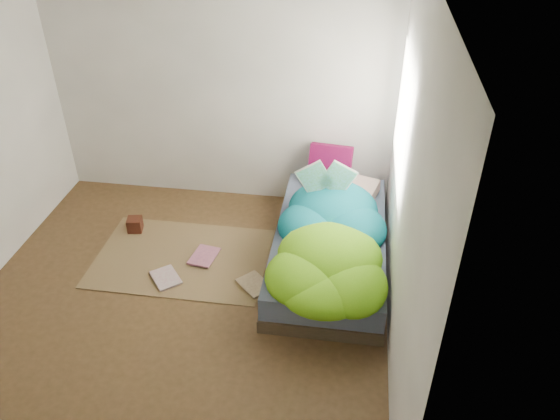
% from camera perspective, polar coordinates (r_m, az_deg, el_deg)
% --- Properties ---
extents(ground, '(3.50, 3.50, 0.00)m').
position_cam_1_polar(ground, '(4.81, -10.39, -9.23)').
color(ground, '#47331B').
rests_on(ground, ground).
extents(room_walls, '(3.54, 3.54, 2.62)m').
position_cam_1_polar(room_walls, '(3.90, -12.61, 8.54)').
color(room_walls, '#B9B6B0').
rests_on(room_walls, ground).
extents(bed, '(1.00, 2.00, 0.34)m').
position_cam_1_polar(bed, '(5.05, 5.20, -3.78)').
color(bed, '#362E1D').
rests_on(bed, ground).
extents(duvet, '(0.96, 1.84, 0.34)m').
position_cam_1_polar(duvet, '(4.67, 5.22, -2.10)').
color(duvet, '#075278').
rests_on(duvet, bed).
extents(rug, '(1.60, 1.10, 0.01)m').
position_cam_1_polar(rug, '(5.24, -10.20, -4.92)').
color(rug, brown).
rests_on(rug, ground).
extents(pillow_floral, '(0.66, 0.52, 0.13)m').
position_cam_1_polar(pillow_floral, '(5.44, 6.98, 2.21)').
color(pillow_floral, beige).
rests_on(pillow_floral, bed).
extents(pillow_magenta, '(0.44, 0.18, 0.42)m').
position_cam_1_polar(pillow_magenta, '(5.53, 5.25, 4.62)').
color(pillow_magenta, '#55052F').
rests_on(pillow_magenta, bed).
extents(open_book, '(0.45, 0.15, 0.27)m').
position_cam_1_polar(open_book, '(4.93, 4.92, 4.28)').
color(open_book, '#2C7E29').
rests_on(open_book, duvet).
extents(wooden_box, '(0.16, 0.16, 0.14)m').
position_cam_1_polar(wooden_box, '(5.65, -14.92, -1.46)').
color(wooden_box, '#3C170D').
rests_on(wooden_box, rug).
extents(floor_book_a, '(0.35, 0.36, 0.02)m').
position_cam_1_polar(floor_book_a, '(4.99, -12.99, -7.33)').
color(floor_book_a, beige).
rests_on(floor_book_a, rug).
extents(floor_book_b, '(0.27, 0.33, 0.03)m').
position_cam_1_polar(floor_book_b, '(5.23, -9.05, -4.58)').
color(floor_book_b, '#BF6E82').
rests_on(floor_book_b, rug).
extents(floor_book_c, '(0.36, 0.36, 0.02)m').
position_cam_1_polar(floor_book_c, '(4.80, -3.77, -8.28)').
color(floor_book_c, tan).
rests_on(floor_book_c, rug).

